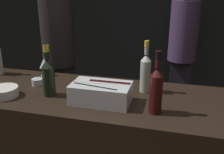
{
  "coord_description": "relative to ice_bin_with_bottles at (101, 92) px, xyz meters",
  "views": [
    {
      "loc": [
        0.39,
        -1.1,
        1.68
      ],
      "look_at": [
        0.0,
        0.38,
        1.13
      ],
      "focal_mm": 40.0,
      "sensor_mm": 36.0,
      "label": 1
    }
  ],
  "objects": [
    {
      "name": "champagne_bottle",
      "position": [
        -0.36,
        0.01,
        0.07
      ],
      "size": [
        0.08,
        0.08,
        0.34
      ],
      "color": "black",
      "rests_on": "bar_counter"
    },
    {
      "name": "red_wine_bottle_black_foil",
      "position": [
        0.34,
        -0.06,
        0.08
      ],
      "size": [
        0.07,
        0.07,
        0.36
      ],
      "color": "#380F0F",
      "rests_on": "bar_counter"
    },
    {
      "name": "bowl_white",
      "position": [
        -0.64,
        -0.07,
        -0.04
      ],
      "size": [
        0.18,
        0.18,
        0.06
      ],
      "color": "silver",
      "rests_on": "bar_counter"
    },
    {
      "name": "candle_votive",
      "position": [
        -0.53,
        0.16,
        -0.04
      ],
      "size": [
        0.08,
        0.08,
        0.05
      ],
      "color": "silver",
      "rests_on": "bar_counter"
    },
    {
      "name": "wall_back_chalkboard",
      "position": [
        0.03,
        2.32,
        0.32
      ],
      "size": [
        6.4,
        0.06,
        2.8
      ],
      "color": "black",
      "rests_on": "ground_plane"
    },
    {
      "name": "wine_glass",
      "position": [
        -0.58,
        0.37,
        0.03
      ],
      "size": [
        0.08,
        0.08,
        0.14
      ],
      "color": "silver",
      "rests_on": "bar_counter"
    },
    {
      "name": "person_in_hoodie",
      "position": [
        -0.88,
        1.21,
        -0.07
      ],
      "size": [
        0.37,
        0.37,
        1.79
      ],
      "rotation": [
        0.0,
        0.0,
        2.02
      ],
      "color": "black",
      "rests_on": "ground_plane"
    },
    {
      "name": "ice_bin_with_bottles",
      "position": [
        0.0,
        0.0,
        0.0
      ],
      "size": [
        0.36,
        0.21,
        0.13
      ],
      "color": "silver",
      "rests_on": "bar_counter"
    },
    {
      "name": "person_blond_tee",
      "position": [
        0.5,
        1.87,
        -0.1
      ],
      "size": [
        0.35,
        0.35,
        1.74
      ],
      "rotation": [
        0.0,
        0.0,
        1.14
      ],
      "color": "black",
      "rests_on": "ground_plane"
    },
    {
      "name": "rose_wine_bottle",
      "position": [
        0.24,
        0.24,
        0.07
      ],
      "size": [
        0.07,
        0.07,
        0.35
      ],
      "color": "#B2B7AD",
      "rests_on": "bar_counter"
    }
  ]
}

